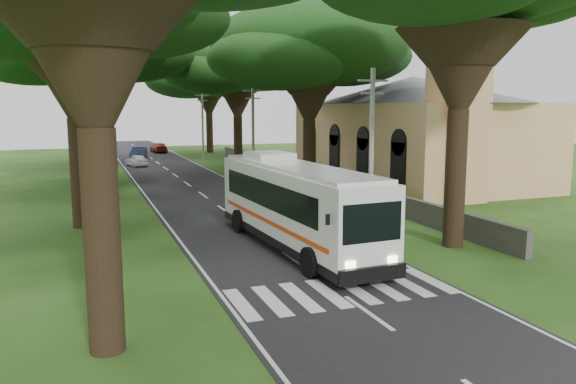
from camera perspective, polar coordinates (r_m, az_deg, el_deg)
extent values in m
plane|color=#234112|center=(20.90, 2.84, -8.52)|extent=(140.00, 140.00, 0.00)
cube|color=black|center=(44.48, -9.94, 0.62)|extent=(8.00, 120.00, 0.04)
cube|color=silver|center=(19.17, 5.23, -10.16)|extent=(8.00, 3.00, 0.01)
cube|color=#383533|center=(45.92, 1.38, 1.74)|extent=(0.35, 50.00, 1.20)
cube|color=#E5A470|center=(48.03, 12.36, 4.97)|extent=(12.00, 22.00, 6.40)
pyramid|color=#595960|center=(47.99, 12.57, 11.41)|extent=(14.00, 24.00, 2.20)
cube|color=#E5A470|center=(38.02, 16.78, 6.57)|extent=(3.00, 3.00, 10.00)
cone|color=#595960|center=(38.28, 17.18, 15.27)|extent=(4.00, 4.00, 1.60)
cylinder|color=gray|center=(27.86, 8.46, 4.12)|extent=(0.24, 0.24, 8.00)
cube|color=gray|center=(27.80, 8.62, 11.12)|extent=(1.60, 0.10, 0.10)
cube|color=gray|center=(27.78, 8.59, 9.89)|extent=(1.20, 0.10, 0.10)
cylinder|color=gray|center=(46.36, -3.57, 6.02)|extent=(0.24, 0.24, 8.00)
cube|color=gray|center=(46.33, -3.61, 10.22)|extent=(1.60, 0.10, 0.10)
cube|color=gray|center=(46.32, -3.61, 9.48)|extent=(1.20, 0.10, 0.10)
cylinder|color=gray|center=(65.75, -8.66, 6.74)|extent=(0.24, 0.24, 8.00)
cube|color=gray|center=(65.72, -8.73, 9.70)|extent=(1.60, 0.10, 0.10)
cube|color=gray|center=(65.71, -8.72, 9.18)|extent=(1.20, 0.10, 0.10)
cylinder|color=black|center=(14.73, -18.33, -4.90)|extent=(0.90, 0.90, 5.68)
cone|color=black|center=(14.40, -19.26, 13.78)|extent=(3.20, 3.20, 3.80)
cylinder|color=black|center=(30.52, -20.44, 1.80)|extent=(0.90, 0.90, 5.60)
cone|color=black|center=(30.36, -20.92, 10.64)|extent=(3.20, 3.20, 3.80)
cylinder|color=black|center=(48.46, -19.90, 4.13)|extent=(0.90, 0.90, 5.47)
cone|color=black|center=(48.35, -20.19, 9.62)|extent=(3.20, 3.20, 3.80)
ellipsoid|color=black|center=(48.59, -20.43, 14.08)|extent=(15.62, 15.62, 6.56)
cylinder|color=black|center=(66.41, -20.97, 5.47)|extent=(0.90, 0.90, 6.12)
cone|color=black|center=(66.36, -21.20, 9.74)|extent=(3.20, 3.20, 3.80)
ellipsoid|color=black|center=(66.64, -21.43, 13.68)|extent=(13.12, 13.12, 5.51)
cylinder|color=black|center=(25.70, 16.64, 1.29)|extent=(0.90, 0.90, 6.05)
cone|color=black|center=(25.57, 17.13, 12.30)|extent=(3.20, 3.20, 3.80)
cylinder|color=black|center=(41.66, 2.15, 3.77)|extent=(0.90, 0.90, 5.18)
cone|color=black|center=(41.51, 2.19, 9.95)|extent=(3.20, 3.20, 3.80)
ellipsoid|color=black|center=(41.72, 2.22, 14.67)|extent=(14.26, 14.26, 5.99)
cylinder|color=black|center=(58.51, -5.10, 5.19)|extent=(0.90, 0.90, 5.21)
cone|color=black|center=(58.41, -5.16, 9.61)|extent=(3.20, 3.20, 3.80)
ellipsoid|color=black|center=(58.56, -5.20, 12.99)|extent=(14.21, 14.21, 5.97)
cylinder|color=black|center=(76.20, -7.97, 5.96)|extent=(0.90, 0.90, 5.20)
cone|color=black|center=(76.12, -8.04, 9.35)|extent=(3.20, 3.20, 3.80)
ellipsoid|color=black|center=(76.24, -8.10, 11.95)|extent=(15.49, 15.49, 6.51)
cube|color=silver|center=(24.44, 0.80, -1.16)|extent=(3.29, 12.56, 3.06)
cube|color=black|center=(24.65, 0.50, -0.04)|extent=(3.22, 10.29, 1.14)
cube|color=black|center=(24.74, 0.79, -4.53)|extent=(3.33, 12.60, 0.36)
cube|color=#D1400D|center=(24.57, 0.79, -2.77)|extent=(3.27, 11.32, 0.19)
cube|color=silver|center=(24.22, 0.81, 2.55)|extent=(3.05, 11.93, 0.19)
cylinder|color=black|center=(20.56, 2.28, -7.16)|extent=(0.43, 1.16, 1.14)
cylinder|color=black|center=(21.78, 8.46, -6.34)|extent=(0.43, 1.16, 1.14)
cylinder|color=black|center=(27.85, -5.00, -2.95)|extent=(0.43, 1.16, 1.14)
cylinder|color=black|center=(28.76, -0.10, -2.54)|extent=(0.43, 1.16, 1.14)
imported|color=silver|center=(59.93, -15.15, 3.13)|extent=(2.35, 3.89, 1.24)
imported|color=navy|center=(69.77, -14.94, 3.92)|extent=(2.50, 4.20, 1.31)
imported|color=maroon|center=(77.02, -13.01, 4.42)|extent=(2.01, 4.52, 1.29)
imported|color=black|center=(31.15, -18.79, -1.74)|extent=(0.45, 0.62, 1.56)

